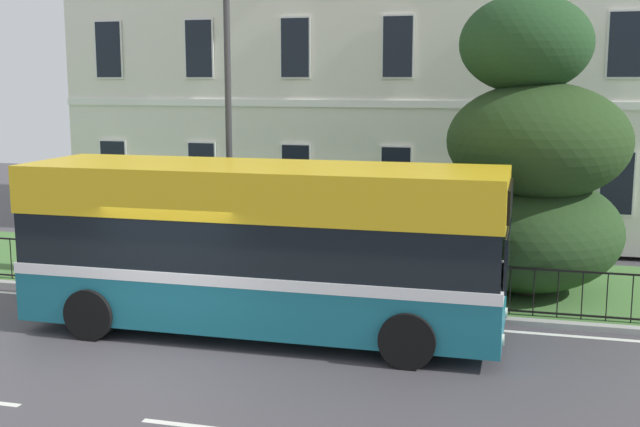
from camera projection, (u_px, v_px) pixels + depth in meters
name	position (u px, v px, depth m)	size (l,w,h in m)	color
ground_plane	(165.00, 351.00, 14.23)	(60.00, 56.00, 0.18)	#444146
georgian_townhouse	(376.00, 21.00, 26.17)	(17.76, 8.99, 12.95)	silver
iron_verge_railing	(280.00, 275.00, 17.09)	(16.85, 0.04, 0.97)	black
evergreen_tree	(530.00, 169.00, 17.18)	(4.20, 4.42, 6.38)	#423328
single_decker_bus	(263.00, 246.00, 14.97)	(8.95, 2.71, 3.18)	#19687B
street_lamp_post	(228.00, 110.00, 17.39)	(0.36, 0.24, 6.91)	#333338
litter_bin	(33.00, 248.00, 19.70)	(0.55, 0.55, 1.05)	black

